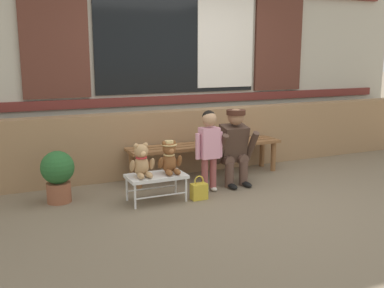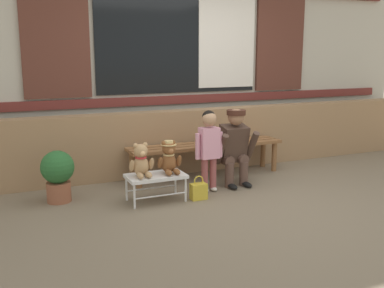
# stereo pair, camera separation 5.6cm
# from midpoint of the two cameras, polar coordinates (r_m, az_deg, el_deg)

# --- Properties ---
(ground_plane) EXTENTS (60.00, 60.00, 0.00)m
(ground_plane) POSITION_cam_midpoint_polar(r_m,az_deg,el_deg) (5.01, 6.32, -7.12)
(ground_plane) COLOR #756651
(brick_low_wall) EXTENTS (7.78, 0.25, 0.85)m
(brick_low_wall) POSITION_cam_midpoint_polar(r_m,az_deg,el_deg) (6.13, -0.42, 0.49)
(brick_low_wall) COLOR #997551
(brick_low_wall) RESTS_ON ground
(shop_facade) EXTENTS (7.94, 0.26, 3.70)m
(shop_facade) POSITION_cam_midpoint_polar(r_m,az_deg,el_deg) (6.50, -2.34, 13.75)
(shop_facade) COLOR #B7B2A3
(shop_facade) RESTS_ON ground
(wooden_bench_long) EXTENTS (2.10, 0.40, 0.44)m
(wooden_bench_long) POSITION_cam_midpoint_polar(r_m,az_deg,el_deg) (5.84, 1.52, -0.59)
(wooden_bench_long) COLOR brown
(wooden_bench_long) RESTS_ON ground
(small_display_bench) EXTENTS (0.64, 0.36, 0.30)m
(small_display_bench) POSITION_cam_midpoint_polar(r_m,az_deg,el_deg) (4.88, -4.93, -4.32)
(small_display_bench) COLOR silver
(small_display_bench) RESTS_ON ground
(teddy_bear_plain) EXTENTS (0.28, 0.26, 0.36)m
(teddy_bear_plain) POSITION_cam_midpoint_polar(r_m,az_deg,el_deg) (4.78, -6.78, -2.24)
(teddy_bear_plain) COLOR tan
(teddy_bear_plain) RESTS_ON small_display_bench
(teddy_bear_with_hat) EXTENTS (0.28, 0.27, 0.36)m
(teddy_bear_with_hat) POSITION_cam_midpoint_polar(r_m,az_deg,el_deg) (4.89, -3.22, -1.78)
(teddy_bear_with_hat) COLOR brown
(teddy_bear_with_hat) RESTS_ON small_display_bench
(child_standing) EXTENTS (0.35, 0.18, 0.96)m
(child_standing) POSITION_cam_midpoint_polar(r_m,az_deg,el_deg) (5.15, 1.89, 0.28)
(child_standing) COLOR #994C4C
(child_standing) RESTS_ON ground
(adult_crouching) EXTENTS (0.50, 0.49, 0.95)m
(adult_crouching) POSITION_cam_midpoint_polar(r_m,az_deg,el_deg) (5.47, 5.13, -0.30)
(adult_crouching) COLOR brown
(adult_crouching) RESTS_ON ground
(handbag_on_ground) EXTENTS (0.18, 0.11, 0.27)m
(handbag_on_ground) POSITION_cam_midpoint_polar(r_m,az_deg,el_deg) (4.97, 0.57, -6.03)
(handbag_on_ground) COLOR gold
(handbag_on_ground) RESTS_ON ground
(potted_plant) EXTENTS (0.36, 0.36, 0.57)m
(potted_plant) POSITION_cam_midpoint_polar(r_m,az_deg,el_deg) (5.04, -17.11, -3.63)
(potted_plant) COLOR brown
(potted_plant) RESTS_ON ground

